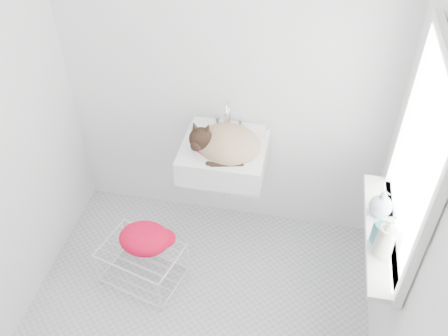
% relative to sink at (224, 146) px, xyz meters
% --- Properties ---
extents(floor, '(2.20, 2.00, 0.02)m').
position_rel_sink_xyz_m(floor, '(-0.04, -0.74, -0.85)').
color(floor, '#BABABA').
rests_on(floor, ground).
extents(back_wall, '(2.20, 0.02, 2.50)m').
position_rel_sink_xyz_m(back_wall, '(-0.04, 0.26, 0.40)').
color(back_wall, white).
rests_on(back_wall, ground).
extents(right_wall, '(0.02, 2.00, 2.50)m').
position_rel_sink_xyz_m(right_wall, '(1.06, -0.74, 0.40)').
color(right_wall, white).
rests_on(right_wall, ground).
extents(window_glass, '(0.01, 0.80, 1.00)m').
position_rel_sink_xyz_m(window_glass, '(1.04, -0.54, 0.50)').
color(window_glass, white).
rests_on(window_glass, right_wall).
extents(window_frame, '(0.04, 0.90, 1.10)m').
position_rel_sink_xyz_m(window_frame, '(1.03, -0.54, 0.50)').
color(window_frame, white).
rests_on(window_frame, right_wall).
extents(windowsill, '(0.16, 0.88, 0.04)m').
position_rel_sink_xyz_m(windowsill, '(0.97, -0.54, -0.02)').
color(windowsill, white).
rests_on(windowsill, right_wall).
extents(sink, '(0.55, 0.48, 0.22)m').
position_rel_sink_xyz_m(sink, '(0.00, 0.00, 0.00)').
color(sink, white).
rests_on(sink, back_wall).
extents(faucet, '(0.20, 0.14, 0.20)m').
position_rel_sink_xyz_m(faucet, '(-0.00, 0.18, 0.14)').
color(faucet, silver).
rests_on(faucet, sink).
extents(cat, '(0.44, 0.36, 0.28)m').
position_rel_sink_xyz_m(cat, '(0.01, -0.02, 0.04)').
color(cat, tan).
rests_on(cat, sink).
extents(wire_rack, '(0.58, 0.48, 0.30)m').
position_rel_sink_xyz_m(wire_rack, '(-0.46, -0.50, -0.70)').
color(wire_rack, silver).
rests_on(wire_rack, floor).
extents(towel, '(0.36, 0.27, 0.14)m').
position_rel_sink_xyz_m(towel, '(-0.43, -0.46, -0.52)').
color(towel, red).
rests_on(towel, wire_rack).
extents(bottle_a, '(0.11, 0.11, 0.23)m').
position_rel_sink_xyz_m(bottle_a, '(0.96, -0.70, 0.00)').
color(bottle_a, beige).
rests_on(bottle_a, windowsill).
extents(bottle_b, '(0.12, 0.12, 0.20)m').
position_rel_sink_xyz_m(bottle_b, '(0.96, -0.64, 0.00)').
color(bottle_b, teal).
rests_on(bottle_b, windowsill).
extents(bottle_c, '(0.18, 0.18, 0.17)m').
position_rel_sink_xyz_m(bottle_c, '(0.96, -0.41, 0.00)').
color(bottle_c, '#A4ACBF').
rests_on(bottle_c, windowsill).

